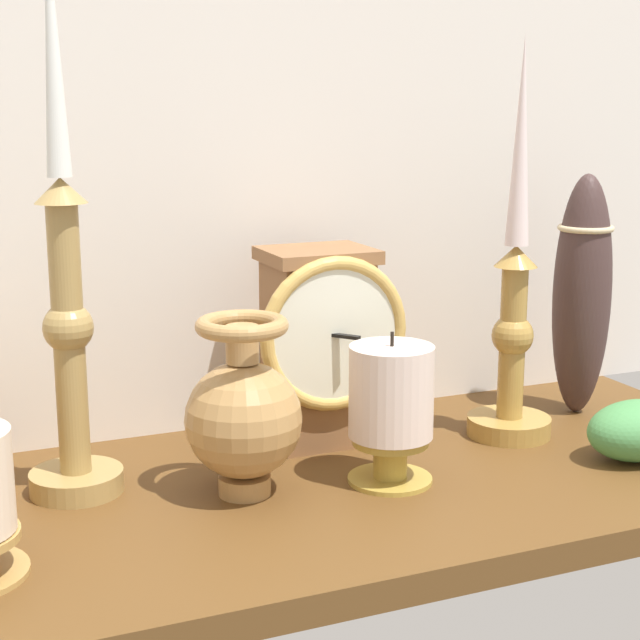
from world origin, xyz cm
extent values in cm
cube|color=brown|center=(0.00, 0.00, -1.20)|extent=(100.00, 36.00, 2.40)
cube|color=silver|center=(0.00, 18.50, 32.50)|extent=(120.00, 2.00, 65.00)
cube|color=#8C5E3A|center=(10.59, 9.78, 8.55)|extent=(8.74, 7.18, 17.11)
cube|color=#8C5E3A|center=(10.59, 9.78, 17.71)|extent=(9.79, 8.04, 1.20)
torus|color=tan|center=(10.59, 5.79, 11.19)|extent=(14.08, 1.28, 14.08)
cylinder|color=silver|center=(10.59, 5.69, 11.19)|extent=(11.78, 0.40, 11.78)
cube|color=black|center=(10.59, 5.39, 11.19)|extent=(3.22, 3.91, 0.30)
cylinder|color=#A3844A|center=(-12.53, 5.89, 0.90)|extent=(7.64, 7.64, 1.80)
cylinder|color=#A3844A|center=(-12.53, 5.89, 12.76)|extent=(2.52, 2.52, 21.91)
sphere|color=#A3844A|center=(-12.53, 5.89, 13.85)|extent=(4.04, 4.04, 4.04)
cone|color=#A3844A|center=(-12.53, 5.89, 24.71)|extent=(4.14, 4.14, 2.00)
cone|color=white|center=(-12.53, 5.89, 35.88)|extent=(1.94, 1.94, 20.33)
cylinder|color=#AB833E|center=(28.13, 4.07, 0.90)|extent=(8.00, 8.00, 1.80)
cylinder|color=#AB833E|center=(28.13, 4.07, 9.08)|extent=(2.47, 2.47, 14.57)
sphere|color=#AB833E|center=(28.13, 4.07, 9.81)|extent=(3.95, 3.95, 3.95)
cone|color=#AB833E|center=(28.13, 4.07, 17.37)|extent=(4.05, 4.05, 2.00)
cone|color=silver|center=(28.13, 4.07, 27.84)|extent=(2.20, 2.20, 18.94)
cylinder|color=#AD824C|center=(0.41, -0.39, 0.80)|extent=(4.29, 4.29, 1.60)
sphere|color=#AD824C|center=(0.41, -0.39, 6.37)|extent=(9.53, 9.53, 9.53)
cylinder|color=#AD824C|center=(0.41, -0.39, 12.63)|extent=(2.67, 2.67, 3.00)
torus|color=#AD824C|center=(0.41, -0.39, 14.13)|extent=(7.43, 7.43, 1.34)
cylinder|color=#AF913A|center=(12.18, -2.18, 1.82)|extent=(2.86, 2.86, 3.64)
cylinder|color=#AF913A|center=(12.18, -2.18, 0.40)|extent=(7.16, 7.16, 0.80)
cylinder|color=#AF913A|center=(12.18, -2.18, 3.64)|extent=(6.44, 6.44, 0.60)
cylinder|color=beige|center=(12.18, -2.18, 7.90)|extent=(7.08, 7.08, 7.73)
cylinder|color=black|center=(12.18, -2.18, 12.37)|extent=(0.30, 0.30, 1.20)
ellipsoid|color=#3F2C2B|center=(38.56, 7.53, 12.21)|extent=(5.80, 5.80, 24.41)
torus|color=#CCB78C|center=(38.56, 7.53, 19.04)|extent=(5.53, 5.53, 0.60)
ellipsoid|color=#488D4C|center=(34.94, -6.07, 2.70)|extent=(9.88, 6.91, 5.40)
camera|label=1|loc=(-24.61, -73.42, 31.71)|focal=56.49mm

